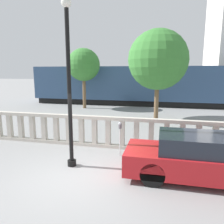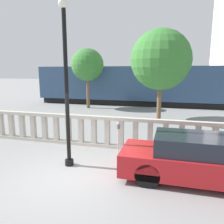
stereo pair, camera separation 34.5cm
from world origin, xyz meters
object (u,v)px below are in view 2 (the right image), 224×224
lamppost (66,80)px  tree_right (87,65)px  parking_meter (118,130)px  tree_left (161,60)px  parked_car (197,160)px  train_near (154,85)px

lamppost → tree_right: size_ratio=1.05×
lamppost → parking_meter: bearing=43.1°
tree_left → parked_car: bearing=-79.5°
parked_car → tree_right: (-7.89, 11.60, 3.09)m
parking_meter → tree_left: 7.64m
tree_right → lamppost: bearing=-72.0°
tree_left → tree_right: size_ratio=1.14×
lamppost → parking_meter: lamppost is taller
train_near → lamppost: bearing=-96.8°
parking_meter → parked_car: 3.06m
train_near → parked_car: bearing=-80.7°
lamppost → tree_left: size_ratio=0.92×
lamppost → parking_meter: 2.72m
lamppost → parked_car: bearing=-0.5°
lamppost → tree_left: 8.75m
parked_car → tree_left: (-1.55, 8.33, 3.29)m
train_near → tree_left: size_ratio=3.79×
tree_right → parked_car: bearing=-55.8°
lamppost → train_near: (1.74, 14.62, -0.99)m
parked_car → train_near: 14.91m
train_near → tree_left: (0.84, -6.32, 2.01)m
parking_meter → tree_right: bearing=116.9°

